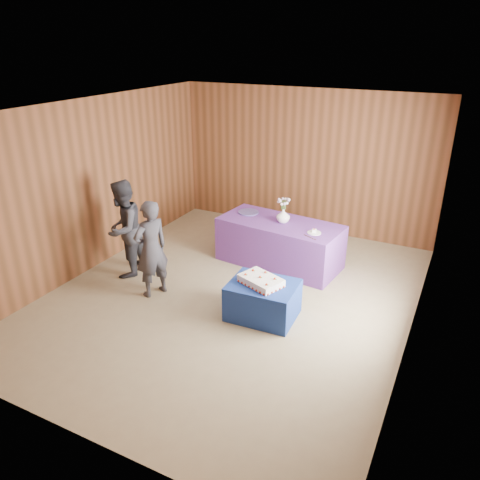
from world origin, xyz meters
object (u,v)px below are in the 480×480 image
Objects in this scene: vase at (283,216)px; cake_table at (263,300)px; guest_right at (124,229)px; sheet_cake at (261,281)px; serving_table at (280,243)px; guest_left at (151,249)px.

cake_table is at bearing -76.85° from vase.
sheet_cake is at bearing 74.42° from guest_right.
vase is at bearing 100.18° from cake_table.
sheet_cake is (-0.03, -0.01, 0.30)m from cake_table.
cake_table is 1.66m from serving_table.
guest_right is at bearing -92.24° from guest_left.
vase is 2.22m from guest_left.
vase is (0.04, 0.02, 0.49)m from serving_table.
cake_table is at bearing 116.86° from guest_left.
vase is (-0.35, 1.63, 0.31)m from sheet_cake.
cake_table is at bearing -68.94° from serving_table.
vase is 0.15× the size of guest_right.
sheet_cake is 0.46× the size of guest_left.
guest_left is (-1.67, -0.15, 0.18)m from sheet_cake.
cake_table is 1.77m from guest_left.
cake_table is 2.53m from guest_right.
vase is 2.54m from guest_right.
vase reaches higher than cake_table.
vase is 0.15× the size of guest_left.
guest_left is at bearing 55.12° from guest_right.
cake_table is 1.77m from vase.
guest_right is (-2.47, 0.17, 0.53)m from cake_table.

